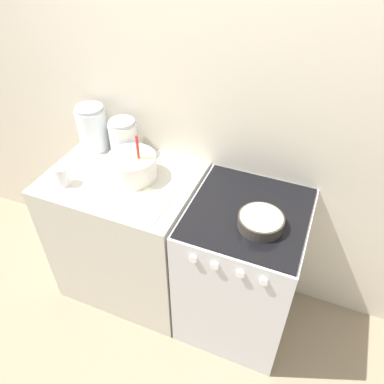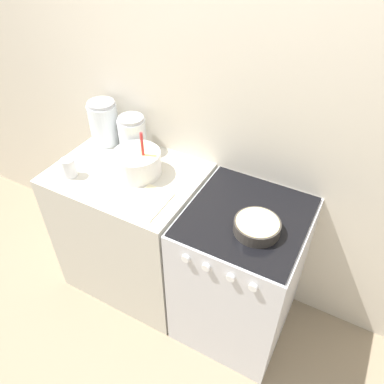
{
  "view_description": "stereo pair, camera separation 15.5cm",
  "coord_description": "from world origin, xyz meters",
  "px_view_note": "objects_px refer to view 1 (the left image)",
  "views": [
    {
      "loc": [
        0.57,
        -1.05,
        2.19
      ],
      "look_at": [
        0.02,
        0.29,
        0.97
      ],
      "focal_mm": 35.0,
      "sensor_mm": 36.0,
      "label": 1
    },
    {
      "loc": [
        0.71,
        -0.98,
        2.19
      ],
      "look_at": [
        0.02,
        0.29,
        0.97
      ],
      "focal_mm": 35.0,
      "sensor_mm": 36.0,
      "label": 2
    }
  ],
  "objects_px": {
    "stove": "(241,269)",
    "mixing_bowl": "(132,165)",
    "baking_pan": "(261,221)",
    "tin_can": "(62,176)",
    "storage_jar_left": "(93,130)",
    "storage_jar_middle": "(124,140)"
  },
  "relations": [
    {
      "from": "mixing_bowl",
      "to": "tin_can",
      "type": "xyz_separation_m",
      "value": [
        -0.32,
        -0.2,
        -0.02
      ]
    },
    {
      "from": "stove",
      "to": "storage_jar_middle",
      "type": "relative_size",
      "value": 4.1
    },
    {
      "from": "storage_jar_left",
      "to": "storage_jar_middle",
      "type": "bearing_deg",
      "value": 0.0
    },
    {
      "from": "mixing_bowl",
      "to": "storage_jar_middle",
      "type": "distance_m",
      "value": 0.24
    },
    {
      "from": "mixing_bowl",
      "to": "storage_jar_left",
      "type": "xyz_separation_m",
      "value": [
        -0.36,
        0.18,
        0.04
      ]
    },
    {
      "from": "mixing_bowl",
      "to": "baking_pan",
      "type": "xyz_separation_m",
      "value": [
        0.75,
        -0.11,
        -0.04
      ]
    },
    {
      "from": "storage_jar_left",
      "to": "storage_jar_middle",
      "type": "distance_m",
      "value": 0.21
    },
    {
      "from": "storage_jar_left",
      "to": "storage_jar_middle",
      "type": "relative_size",
      "value": 1.2
    },
    {
      "from": "storage_jar_middle",
      "to": "mixing_bowl",
      "type": "bearing_deg",
      "value": -49.32
    },
    {
      "from": "storage_jar_middle",
      "to": "tin_can",
      "type": "height_order",
      "value": "storage_jar_middle"
    },
    {
      "from": "baking_pan",
      "to": "tin_can",
      "type": "bearing_deg",
      "value": -175.21
    },
    {
      "from": "stove",
      "to": "storage_jar_left",
      "type": "xyz_separation_m",
      "value": [
        -1.03,
        0.21,
        0.57
      ]
    },
    {
      "from": "storage_jar_left",
      "to": "storage_jar_middle",
      "type": "height_order",
      "value": "storage_jar_left"
    },
    {
      "from": "stove",
      "to": "mixing_bowl",
      "type": "relative_size",
      "value": 3.34
    },
    {
      "from": "storage_jar_left",
      "to": "stove",
      "type": "bearing_deg",
      "value": -11.43
    },
    {
      "from": "baking_pan",
      "to": "storage_jar_left",
      "type": "xyz_separation_m",
      "value": [
        -1.11,
        0.29,
        0.08
      ]
    },
    {
      "from": "stove",
      "to": "tin_can",
      "type": "distance_m",
      "value": 1.12
    },
    {
      "from": "mixing_bowl",
      "to": "tin_can",
      "type": "relative_size",
      "value": 2.53
    },
    {
      "from": "storage_jar_left",
      "to": "storage_jar_middle",
      "type": "xyz_separation_m",
      "value": [
        0.21,
        0.0,
        -0.02
      ]
    },
    {
      "from": "storage_jar_middle",
      "to": "tin_can",
      "type": "distance_m",
      "value": 0.41
    },
    {
      "from": "mixing_bowl",
      "to": "storage_jar_left",
      "type": "distance_m",
      "value": 0.41
    },
    {
      "from": "mixing_bowl",
      "to": "stove",
      "type": "bearing_deg",
      "value": -2.57
    }
  ]
}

